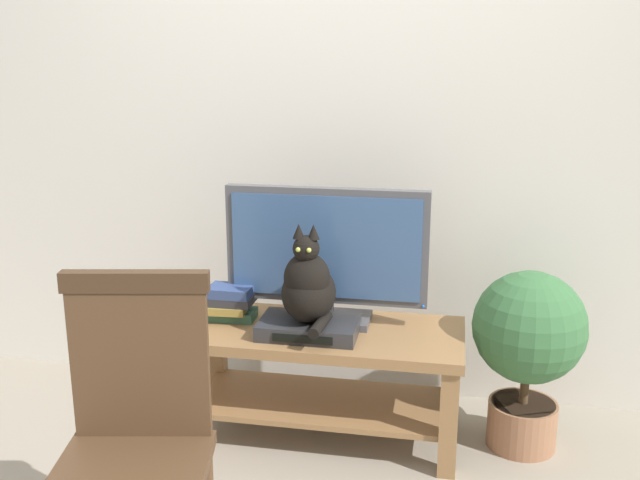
{
  "coord_description": "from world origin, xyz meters",
  "views": [
    {
      "loc": [
        0.52,
        -2.3,
        1.61
      ],
      "look_at": [
        -0.0,
        0.42,
        0.88
      ],
      "focal_mm": 40.64,
      "sensor_mm": 36.0,
      "label": 1
    }
  ],
  "objects_px": {
    "tv": "(326,253)",
    "cat": "(308,286)",
    "book_stack": "(229,303)",
    "potted_plant": "(528,342)",
    "tv_stand": "(322,361)",
    "wooden_chair": "(135,426)",
    "media_box": "(309,327)"
  },
  "relations": [
    {
      "from": "wooden_chair",
      "to": "tv",
      "type": "bearing_deg",
      "value": 72.41
    },
    {
      "from": "tv_stand",
      "to": "media_box",
      "type": "relative_size",
      "value": 2.92
    },
    {
      "from": "cat",
      "to": "wooden_chair",
      "type": "distance_m",
      "value": 1.0
    },
    {
      "from": "wooden_chair",
      "to": "potted_plant",
      "type": "relative_size",
      "value": 1.32
    },
    {
      "from": "cat",
      "to": "tv_stand",
      "type": "bearing_deg",
      "value": 64.2
    },
    {
      "from": "tv_stand",
      "to": "potted_plant",
      "type": "height_order",
      "value": "potted_plant"
    },
    {
      "from": "tv",
      "to": "cat",
      "type": "bearing_deg",
      "value": -103.63
    },
    {
      "from": "tv",
      "to": "cat",
      "type": "distance_m",
      "value": 0.2
    },
    {
      "from": "book_stack",
      "to": "potted_plant",
      "type": "relative_size",
      "value": 0.32
    },
    {
      "from": "tv",
      "to": "book_stack",
      "type": "bearing_deg",
      "value": -172.96
    },
    {
      "from": "tv",
      "to": "potted_plant",
      "type": "distance_m",
      "value": 0.9
    },
    {
      "from": "tv",
      "to": "media_box",
      "type": "xyz_separation_m",
      "value": [
        -0.04,
        -0.16,
        -0.28
      ]
    },
    {
      "from": "tv_stand",
      "to": "tv",
      "type": "xyz_separation_m",
      "value": [
        0.0,
        0.08,
        0.45
      ]
    },
    {
      "from": "wooden_chair",
      "to": "book_stack",
      "type": "distance_m",
      "value": 1.07
    },
    {
      "from": "media_box",
      "to": "wooden_chair",
      "type": "distance_m",
      "value": 1.01
    },
    {
      "from": "potted_plant",
      "to": "tv_stand",
      "type": "bearing_deg",
      "value": -175.06
    },
    {
      "from": "potted_plant",
      "to": "tv",
      "type": "bearing_deg",
      "value": 179.16
    },
    {
      "from": "book_stack",
      "to": "tv_stand",
      "type": "bearing_deg",
      "value": -4.62
    },
    {
      "from": "wooden_chair",
      "to": "media_box",
      "type": "bearing_deg",
      "value": 72.03
    },
    {
      "from": "tv",
      "to": "cat",
      "type": "xyz_separation_m",
      "value": [
        -0.04,
        -0.17,
        -0.09
      ]
    },
    {
      "from": "book_stack",
      "to": "tv",
      "type": "bearing_deg",
      "value": 7.04
    },
    {
      "from": "tv_stand",
      "to": "wooden_chair",
      "type": "relative_size",
      "value": 1.17
    },
    {
      "from": "tv_stand",
      "to": "book_stack",
      "type": "xyz_separation_m",
      "value": [
        -0.41,
        0.03,
        0.22
      ]
    },
    {
      "from": "cat",
      "to": "potted_plant",
      "type": "height_order",
      "value": "cat"
    },
    {
      "from": "book_stack",
      "to": "wooden_chair",
      "type": "bearing_deg",
      "value": -86.77
    },
    {
      "from": "wooden_chair",
      "to": "potted_plant",
      "type": "bearing_deg",
      "value": 42.84
    },
    {
      "from": "cat",
      "to": "tv",
      "type": "bearing_deg",
      "value": 76.37
    },
    {
      "from": "tv",
      "to": "wooden_chair",
      "type": "bearing_deg",
      "value": -107.59
    },
    {
      "from": "tv_stand",
      "to": "media_box",
      "type": "bearing_deg",
      "value": -120.76
    },
    {
      "from": "tv_stand",
      "to": "potted_plant",
      "type": "bearing_deg",
      "value": 4.94
    },
    {
      "from": "cat",
      "to": "wooden_chair",
      "type": "relative_size",
      "value": 0.41
    },
    {
      "from": "tv_stand",
      "to": "media_box",
      "type": "height_order",
      "value": "media_box"
    }
  ]
}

